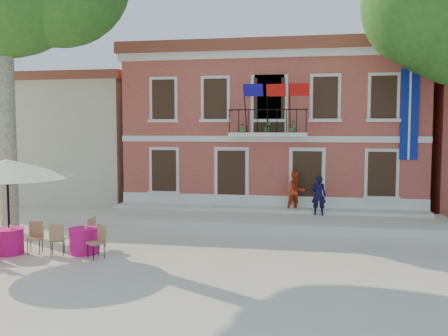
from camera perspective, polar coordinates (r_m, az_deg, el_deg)
ground at (r=15.96m, az=-4.16°, el=-9.05°), size 90.00×90.00×0.00m
main_building at (r=25.07m, az=5.99°, el=4.62°), size 13.50×9.59×7.50m
neighbor_west at (r=29.26m, az=-16.97°, el=3.33°), size 9.40×9.40×6.40m
terrace at (r=19.84m, az=4.68°, el=-5.91°), size 14.00×3.40×0.30m
patio_umbrella at (r=16.22m, az=-23.55°, el=-0.08°), size 3.81×3.81×2.83m
pedestrian_navy at (r=20.21m, az=10.76°, el=-3.07°), size 0.60×0.41×1.59m
pedestrian_orange at (r=20.74m, az=8.22°, el=-2.71°), size 1.03×0.98×1.69m
cafe_table_0 at (r=15.66m, az=-15.74°, el=-7.87°), size 1.86×1.73×0.95m
cafe_table_3 at (r=16.35m, az=-23.37°, el=-7.58°), size 1.96×0.96×0.95m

